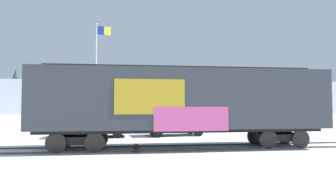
{
  "coord_description": "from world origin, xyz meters",
  "views": [
    {
      "loc": [
        -1.72,
        -13.4,
        2.16
      ],
      "look_at": [
        -0.31,
        0.62,
        2.77
      ],
      "focal_mm": 28.72,
      "sensor_mm": 36.0,
      "label": 1
    }
  ],
  "objects_px": {
    "freight_car": "(182,101)",
    "flagpole": "(99,63)",
    "parked_car_black": "(93,124)",
    "parked_car_tan": "(175,124)"
  },
  "relations": [
    {
      "from": "freight_car",
      "to": "parked_car_black",
      "type": "distance_m",
      "value": 7.64
    },
    {
      "from": "freight_car",
      "to": "flagpole",
      "type": "xyz_separation_m",
      "value": [
        -6.07,
        12.24,
        3.78
      ]
    },
    {
      "from": "flagpole",
      "to": "parked_car_black",
      "type": "xyz_separation_m",
      "value": [
        0.74,
        -6.98,
        -5.27
      ]
    },
    {
      "from": "flagpole",
      "to": "parked_car_tan",
      "type": "height_order",
      "value": "flagpole"
    },
    {
      "from": "flagpole",
      "to": "parked_car_black",
      "type": "height_order",
      "value": "flagpole"
    },
    {
      "from": "freight_car",
      "to": "parked_car_tan",
      "type": "distance_m",
      "value": 5.87
    },
    {
      "from": "parked_car_black",
      "to": "parked_car_tan",
      "type": "height_order",
      "value": "parked_car_black"
    },
    {
      "from": "flagpole",
      "to": "parked_car_black",
      "type": "relative_size",
      "value": 2.04
    },
    {
      "from": "parked_car_black",
      "to": "parked_car_tan",
      "type": "bearing_deg",
      "value": 3.89
    },
    {
      "from": "freight_car",
      "to": "parked_car_tan",
      "type": "relative_size",
      "value": 3.16
    }
  ]
}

